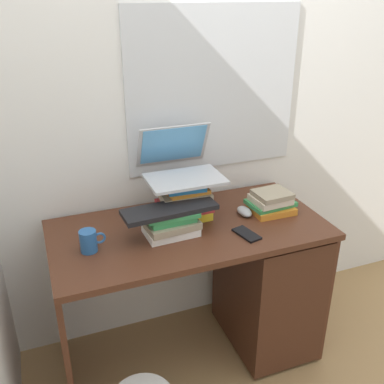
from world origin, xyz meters
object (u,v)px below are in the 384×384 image
book_stack_side (271,202)px  cell_phone (247,234)px  book_stack_tall (185,199)px  keyboard (170,209)px  desk (249,278)px  book_stack_keyboard_riser (171,223)px  mug (89,241)px  laptop (180,164)px  computer_mouse (244,211)px

book_stack_side → cell_phone: bearing=-143.2°
book_stack_tall → keyboard: book_stack_tall is taller
desk → book_stack_keyboard_riser: bearing=-179.4°
keyboard → mug: keyboard is taller
laptop → book_stack_keyboard_riser: bearing=-119.8°
desk → book_stack_side: 0.42m
computer_mouse → keyboard: bearing=-173.0°
book_stack_keyboard_riser → laptop: 0.30m
book_stack_side → mug: 0.90m
book_stack_tall → book_stack_keyboard_riser: 0.18m
desk → book_stack_side: bearing=14.0°
book_stack_tall → laptop: laptop is taller
book_stack_keyboard_riser → laptop: bearing=60.2°
book_stack_tall → book_stack_keyboard_riser: book_stack_tall is taller
book_stack_side → cell_phone: size_ratio=1.71×
book_stack_tall → cell_phone: size_ratio=1.80×
book_stack_tall → laptop: bearing=89.3°
book_stack_keyboard_riser → laptop: size_ratio=0.69×
computer_mouse → laptop: bearing=151.3°
book_stack_side → computer_mouse: size_ratio=2.24×
desk → book_stack_side: size_ratio=5.47×
computer_mouse → mug: bearing=-175.6°
book_stack_side → computer_mouse: 0.14m
desk → book_stack_tall: bearing=157.0°
book_stack_side → cell_phone: book_stack_side is taller
book_stack_keyboard_riser → book_stack_side: (0.53, 0.03, -0.00)m
book_stack_tall → computer_mouse: size_ratio=2.36×
book_stack_keyboard_riser → laptop: laptop is taller
computer_mouse → mug: mug is taller
book_stack_keyboard_riser → keyboard: bearing=-166.8°
keyboard → computer_mouse: keyboard is taller
laptop → cell_phone: bearing=-59.0°
desk → laptop: 0.70m
book_stack_tall → computer_mouse: book_stack_tall is taller
book_stack_keyboard_riser → cell_phone: size_ratio=1.79×
book_stack_tall → laptop: size_ratio=0.69×
book_stack_side → laptop: laptop is taller
book_stack_keyboard_riser → computer_mouse: bearing=6.9°
mug → cell_phone: bearing=-10.0°
desk → mug: bearing=-178.9°
computer_mouse → mug: size_ratio=0.94×
laptop → computer_mouse: (0.28, -0.15, -0.23)m
book_stack_keyboard_riser → book_stack_side: bearing=3.5°
desk → computer_mouse: 0.38m
keyboard → cell_phone: 0.36m
book_stack_tall → mug: book_stack_tall is taller
desk → computer_mouse: size_ratio=12.26×
laptop → book_stack_side: bearing=-21.9°
desk → keyboard: keyboard is taller
desk → mug: 0.88m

